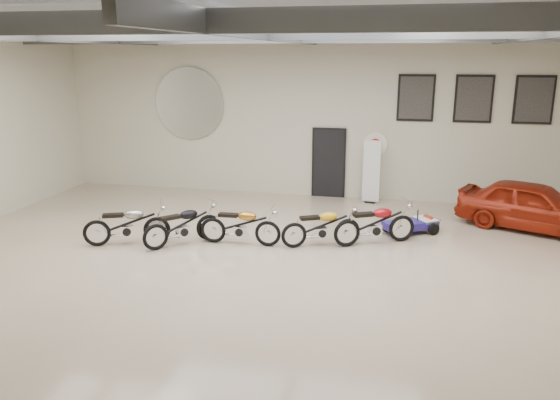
% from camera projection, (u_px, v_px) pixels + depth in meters
% --- Properties ---
extents(floor, '(16.00, 12.00, 0.01)m').
position_uv_depth(floor, '(268.00, 264.00, 11.64)').
color(floor, '#B8A38D').
rests_on(floor, ground).
extents(ceiling, '(16.00, 12.00, 0.01)m').
position_uv_depth(ceiling, '(266.00, 18.00, 10.35)').
color(ceiling, gray).
rests_on(ceiling, back_wall).
extents(back_wall, '(16.00, 0.02, 5.00)m').
position_uv_depth(back_wall, '(314.00, 116.00, 16.65)').
color(back_wall, beige).
rests_on(back_wall, floor).
extents(ceiling_beams, '(15.80, 11.80, 0.32)m').
position_uv_depth(ceiling_beams, '(267.00, 32.00, 10.41)').
color(ceiling_beams, '#54575C').
rests_on(ceiling_beams, ceiling).
extents(door, '(0.92, 0.08, 2.10)m').
position_uv_depth(door, '(329.00, 164.00, 16.88)').
color(door, black).
rests_on(door, back_wall).
extents(logo_plaque, '(2.30, 0.06, 1.16)m').
position_uv_depth(logo_plaque, '(189.00, 104.00, 17.36)').
color(logo_plaque, silver).
rests_on(logo_plaque, back_wall).
extents(poster_left, '(1.05, 0.08, 1.35)m').
position_uv_depth(poster_left, '(416.00, 98.00, 15.84)').
color(poster_left, black).
rests_on(poster_left, back_wall).
extents(poster_mid, '(1.05, 0.08, 1.35)m').
position_uv_depth(poster_mid, '(474.00, 99.00, 15.51)').
color(poster_mid, black).
rests_on(poster_mid, back_wall).
extents(poster_right, '(1.05, 0.08, 1.35)m').
position_uv_depth(poster_right, '(534.00, 100.00, 15.17)').
color(poster_right, black).
rests_on(poster_right, back_wall).
extents(oil_sign, '(0.72, 0.10, 0.72)m').
position_uv_depth(oil_sign, '(375.00, 144.00, 16.42)').
color(oil_sign, white).
rests_on(oil_sign, back_wall).
extents(banner_stand, '(0.54, 0.29, 1.88)m').
position_uv_depth(banner_stand, '(371.00, 172.00, 16.20)').
color(banner_stand, white).
rests_on(banner_stand, floor).
extents(motorcycle_silver, '(2.03, 1.32, 1.01)m').
position_uv_depth(motorcycle_silver, '(127.00, 224.00, 12.72)').
color(motorcycle_silver, silver).
rests_on(motorcycle_silver, floor).
extents(motorcycle_black, '(1.73, 1.78, 0.99)m').
position_uv_depth(motorcycle_black, '(182.00, 224.00, 12.71)').
color(motorcycle_black, silver).
rests_on(motorcycle_black, floor).
extents(motorcycle_gold, '(1.90, 0.63, 0.98)m').
position_uv_depth(motorcycle_gold, '(240.00, 224.00, 12.72)').
color(motorcycle_gold, silver).
rests_on(motorcycle_gold, floor).
extents(motorcycle_yellow, '(1.93, 1.33, 0.97)m').
position_uv_depth(motorcycle_yellow, '(321.00, 226.00, 12.64)').
color(motorcycle_yellow, silver).
rests_on(motorcycle_yellow, floor).
extents(motorcycle_red, '(2.05, 1.48, 1.04)m').
position_uv_depth(motorcycle_red, '(375.00, 223.00, 12.74)').
color(motorcycle_red, silver).
rests_on(motorcycle_red, floor).
extents(go_kart, '(1.78, 1.55, 0.60)m').
position_uv_depth(go_kart, '(415.00, 221.00, 13.61)').
color(go_kart, navy).
rests_on(go_kart, floor).
extents(vintage_car, '(2.84, 3.95, 1.25)m').
position_uv_depth(vintage_car, '(533.00, 206.00, 13.77)').
color(vintage_car, maroon).
rests_on(vintage_car, floor).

